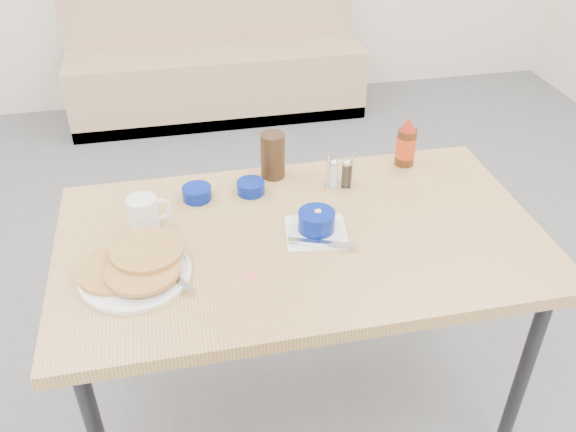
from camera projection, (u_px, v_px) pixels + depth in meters
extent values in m
cube|color=tan|center=(218.00, 82.00, 4.06)|extent=(1.90, 0.55, 0.45)
cube|color=#2D2D33|center=(220.00, 108.00, 4.16)|extent=(1.90, 0.55, 0.08)
cube|color=tan|center=(301.00, 239.00, 1.78)|extent=(1.40, 0.80, 0.04)
cylinder|color=#2D2D33|center=(523.00, 376.00, 1.84)|extent=(0.04, 0.04, 0.72)
cylinder|color=#2D2D33|center=(109.00, 293.00, 2.15)|extent=(0.04, 0.04, 0.72)
cylinder|color=#2D2D33|center=(438.00, 249.00, 2.36)|extent=(0.04, 0.04, 0.72)
cylinder|color=white|center=(135.00, 274.00, 1.61)|extent=(0.29, 0.29, 0.01)
cylinder|color=tan|center=(114.00, 270.00, 1.60)|extent=(0.20, 0.20, 0.01)
cylinder|color=tan|center=(143.00, 271.00, 1.58)|extent=(0.20, 0.20, 0.01)
cylinder|color=tan|center=(147.00, 250.00, 1.63)|extent=(0.20, 0.20, 0.01)
cube|color=silver|center=(177.00, 279.00, 1.58)|extent=(0.09, 0.12, 0.01)
cylinder|color=white|center=(143.00, 213.00, 1.77)|extent=(0.09, 0.09, 0.10)
cylinder|color=black|center=(141.00, 200.00, 1.74)|extent=(0.08, 0.08, 0.00)
torus|color=white|center=(160.00, 210.00, 1.78)|extent=(0.07, 0.03, 0.07)
cube|color=white|center=(316.00, 232.00, 1.77)|extent=(0.20, 0.20, 0.00)
cylinder|color=white|center=(316.00, 230.00, 1.77)|extent=(0.16, 0.16, 0.01)
cylinder|color=navy|center=(316.00, 221.00, 1.75)|extent=(0.11, 0.11, 0.06)
cylinder|color=white|center=(317.00, 214.00, 1.74)|extent=(0.09, 0.09, 0.01)
cube|color=#F4DB60|center=(318.00, 212.00, 1.74)|extent=(0.02, 0.02, 0.01)
cube|color=silver|center=(322.00, 242.00, 1.71)|extent=(0.19, 0.08, 0.00)
cylinder|color=navy|center=(251.00, 187.00, 1.94)|extent=(0.09, 0.09, 0.04)
cylinder|color=navy|center=(197.00, 193.00, 1.91)|extent=(0.09, 0.09, 0.04)
cylinder|color=#321F10|center=(273.00, 155.00, 1.99)|extent=(0.10, 0.10, 0.15)
cube|color=silver|center=(339.00, 185.00, 1.99)|extent=(0.10, 0.07, 0.00)
cylinder|color=silver|center=(328.00, 173.00, 1.94)|extent=(0.01, 0.01, 0.11)
cylinder|color=silver|center=(353.00, 173.00, 1.94)|extent=(0.01, 0.01, 0.11)
cylinder|color=silver|center=(328.00, 167.00, 1.97)|extent=(0.01, 0.01, 0.11)
cylinder|color=silver|center=(352.00, 167.00, 1.97)|extent=(0.01, 0.01, 0.11)
cylinder|color=silver|center=(333.00, 174.00, 1.96)|extent=(0.03, 0.03, 0.07)
cylinder|color=#3F3326|center=(346.00, 174.00, 1.96)|extent=(0.03, 0.03, 0.07)
cylinder|color=#47230F|center=(406.00, 147.00, 2.07)|extent=(0.07, 0.07, 0.13)
cylinder|color=#EE491B|center=(406.00, 147.00, 2.06)|extent=(0.07, 0.07, 0.07)
cone|color=#B02011|center=(409.00, 124.00, 2.02)|extent=(0.05, 0.05, 0.04)
cube|color=#F55164|center=(251.00, 276.00, 1.61)|extent=(0.04, 0.03, 0.00)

